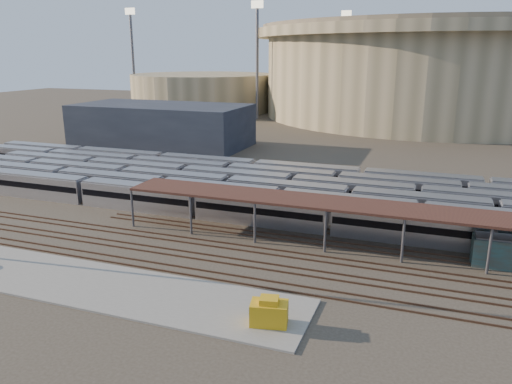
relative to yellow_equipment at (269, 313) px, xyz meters
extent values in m
plane|color=#383026|center=(-16.86, 16.19, -1.17)|extent=(420.00, 420.00, 0.00)
cube|color=gray|center=(-21.86, 1.19, -1.07)|extent=(50.00, 9.00, 0.20)
cube|color=silver|center=(-18.80, 24.19, 0.63)|extent=(112.00, 2.90, 3.60)
cube|color=silver|center=(-26.82, 28.39, 0.63)|extent=(112.00, 2.90, 3.60)
cube|color=silver|center=(-17.74, 32.59, 0.63)|extent=(112.00, 2.90, 3.60)
cube|color=silver|center=(-8.74, 36.79, 0.63)|extent=(112.00, 2.90, 3.60)
cube|color=silver|center=(-21.27, 40.99, 0.63)|extent=(112.00, 2.90, 3.60)
cube|color=silver|center=(-17.96, 45.19, 0.63)|extent=(112.00, 2.90, 3.60)
cylinder|color=#505054|center=(-24.86, 17.49, 1.33)|extent=(0.30, 0.30, 5.00)
cylinder|color=#505054|center=(-24.86, 22.89, 1.33)|extent=(0.30, 0.30, 5.00)
cylinder|color=#505054|center=(-16.29, 17.49, 1.33)|extent=(0.30, 0.30, 5.00)
cylinder|color=#505054|center=(-16.29, 22.89, 1.33)|extent=(0.30, 0.30, 5.00)
cylinder|color=#505054|center=(-7.72, 17.49, 1.33)|extent=(0.30, 0.30, 5.00)
cylinder|color=#505054|center=(-7.72, 22.89, 1.33)|extent=(0.30, 0.30, 5.00)
cylinder|color=#505054|center=(0.86, 17.49, 1.33)|extent=(0.30, 0.30, 5.00)
cylinder|color=#505054|center=(0.86, 22.89, 1.33)|extent=(0.30, 0.30, 5.00)
cylinder|color=#505054|center=(9.43, 17.49, 1.33)|extent=(0.30, 0.30, 5.00)
cylinder|color=#505054|center=(9.43, 22.89, 1.33)|extent=(0.30, 0.30, 5.00)
cylinder|color=#505054|center=(18.00, 17.49, 1.33)|extent=(0.30, 0.30, 5.00)
cylinder|color=#505054|center=(18.00, 22.89, 1.33)|extent=(0.30, 0.30, 5.00)
cube|color=#331A15|center=(5.14, 20.19, 3.98)|extent=(60.00, 6.00, 0.30)
cube|color=#4C3323|center=(-16.86, 14.44, -1.08)|extent=(170.00, 0.12, 0.18)
cube|color=#4C3323|center=(-16.86, 15.94, -1.08)|extent=(170.00, 0.12, 0.18)
cube|color=#4C3323|center=(-16.86, 10.44, -1.08)|extent=(170.00, 0.12, 0.18)
cube|color=#4C3323|center=(-16.86, 11.94, -1.08)|extent=(170.00, 0.12, 0.18)
cube|color=#4C3323|center=(-16.86, 6.44, -1.08)|extent=(170.00, 0.12, 0.18)
cube|color=#4C3323|center=(-16.86, 7.94, -1.08)|extent=(170.00, 0.12, 0.18)
cylinder|color=tan|center=(8.14, 156.19, 12.83)|extent=(116.00, 116.00, 28.00)
cylinder|color=tan|center=(8.14, 156.19, 28.33)|extent=(124.00, 124.00, 3.00)
cylinder|color=#6C604C|center=(8.14, 156.19, 30.58)|extent=(120.00, 120.00, 1.50)
cylinder|color=tan|center=(-76.86, 146.19, 5.83)|extent=(56.00, 56.00, 14.00)
cube|color=#1E232D|center=(-51.86, 71.19, 3.83)|extent=(42.00, 20.00, 10.00)
cylinder|color=#505054|center=(-46.86, 126.19, 16.83)|extent=(1.00, 1.00, 36.00)
cube|color=#FFF2CC|center=(-46.86, 126.19, 36.03)|extent=(4.00, 0.60, 2.40)
cylinder|color=#505054|center=(-101.86, 136.19, 16.83)|extent=(1.00, 1.00, 36.00)
cube|color=#FFF2CC|center=(-101.86, 136.19, 36.03)|extent=(4.00, 0.60, 2.40)
cylinder|color=#505054|center=(-26.86, 176.19, 16.83)|extent=(1.00, 1.00, 36.00)
cube|color=#FFF2CC|center=(-26.86, 176.19, 36.03)|extent=(4.00, 0.60, 2.40)
cube|color=#C79612|center=(0.00, 0.00, 0.00)|extent=(3.44, 2.54, 1.94)
camera|label=1|loc=(11.80, -35.50, 21.05)|focal=35.00mm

